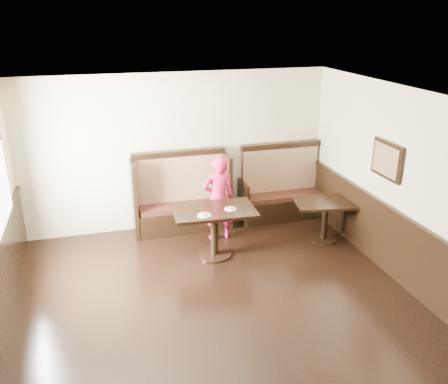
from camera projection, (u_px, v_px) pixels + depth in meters
name	position (u px, v px, depth m)	size (l,w,h in m)	color
ground	(234.00, 338.00, 5.81)	(7.00, 7.00, 0.00)	black
room_shell	(204.00, 283.00, 5.75)	(7.00, 7.00, 7.00)	#BEB18A
booth_main	(181.00, 201.00, 8.58)	(1.75, 0.72, 1.45)	black
booth_neighbor	(281.00, 193.00, 9.10)	(1.65, 0.72, 1.45)	black
table_main	(214.00, 220.00, 7.56)	(1.33, 0.88, 0.82)	black
table_neighbor	(325.00, 211.00, 8.12)	(1.15, 0.86, 0.73)	black
child	(219.00, 198.00, 8.12)	(0.55, 0.36, 1.50)	#C21442
pizza_plate_left	(204.00, 215.00, 7.25)	(0.22, 0.22, 0.04)	white
pizza_plate_right	(230.00, 208.00, 7.48)	(0.19, 0.19, 0.03)	white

